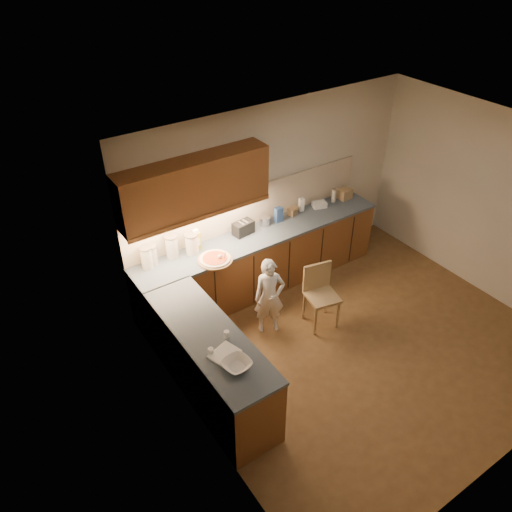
# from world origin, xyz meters

# --- Properties ---
(room) EXTENTS (4.54, 4.50, 2.62)m
(room) POSITION_xyz_m (0.00, 0.00, 1.68)
(room) COLOR brown
(room) RESTS_ON ground
(l_counter) EXTENTS (3.77, 2.62, 0.92)m
(l_counter) POSITION_xyz_m (-0.92, 1.25, 0.46)
(l_counter) COLOR brown
(l_counter) RESTS_ON ground
(backsplash) EXTENTS (3.75, 0.02, 0.58)m
(backsplash) POSITION_xyz_m (-0.38, 1.99, 1.21)
(backsplash) COLOR beige
(backsplash) RESTS_ON l_counter
(upper_cabinets) EXTENTS (1.95, 0.36, 0.73)m
(upper_cabinets) POSITION_xyz_m (-1.27, 1.82, 1.85)
(upper_cabinets) COLOR brown
(upper_cabinets) RESTS_ON ground
(pizza_on_board) EXTENTS (0.45, 0.45, 0.18)m
(pizza_on_board) POSITION_xyz_m (-1.22, 1.50, 0.94)
(pizza_on_board) COLOR #A88154
(pizza_on_board) RESTS_ON l_counter
(child) EXTENTS (0.47, 0.39, 1.09)m
(child) POSITION_xyz_m (-0.80, 0.90, 0.54)
(child) COLOR white
(child) RESTS_ON ground
(wooden_chair) EXTENTS (0.47, 0.47, 0.87)m
(wooden_chair) POSITION_xyz_m (-0.16, 0.66, 0.50)
(wooden_chair) COLOR tan
(wooden_chair) RESTS_ON ground
(mixing_bowl) EXTENTS (0.32, 0.32, 0.07)m
(mixing_bowl) POSITION_xyz_m (-1.95, -0.16, 0.95)
(mixing_bowl) COLOR white
(mixing_bowl) RESTS_ON l_counter
(canister_a) EXTENTS (0.15, 0.15, 0.30)m
(canister_a) POSITION_xyz_m (-1.99, 1.85, 1.07)
(canister_a) COLOR silver
(canister_a) RESTS_ON l_counter
(canister_b) EXTENTS (0.16, 0.16, 0.27)m
(canister_b) POSITION_xyz_m (-1.92, 1.88, 1.06)
(canister_b) COLOR beige
(canister_b) RESTS_ON l_counter
(canister_c) EXTENTS (0.17, 0.17, 0.32)m
(canister_c) POSITION_xyz_m (-1.63, 1.88, 1.08)
(canister_c) COLOR beige
(canister_c) RESTS_ON l_counter
(canister_d) EXTENTS (0.18, 0.18, 0.29)m
(canister_d) POSITION_xyz_m (-1.38, 1.82, 1.07)
(canister_d) COLOR white
(canister_d) RESTS_ON l_counter
(oil_jug) EXTENTS (0.11, 0.09, 0.31)m
(oil_jug) POSITION_xyz_m (-1.30, 1.85, 1.06)
(oil_jug) COLOR gold
(oil_jug) RESTS_ON l_counter
(toaster) EXTENTS (0.30, 0.20, 0.19)m
(toaster) POSITION_xyz_m (-0.58, 1.83, 1.01)
(toaster) COLOR black
(toaster) RESTS_ON l_counter
(steel_pot) EXTENTS (0.16, 0.16, 0.12)m
(steel_pot) POSITION_xyz_m (-0.20, 1.86, 0.98)
(steel_pot) COLOR #B1B1B6
(steel_pot) RESTS_ON l_counter
(blue_box) EXTENTS (0.11, 0.08, 0.22)m
(blue_box) POSITION_xyz_m (0.01, 1.83, 1.03)
(blue_box) COLOR #2F4F8E
(blue_box) RESTS_ON l_counter
(card_box_a) EXTENTS (0.18, 0.15, 0.11)m
(card_box_a) POSITION_xyz_m (0.30, 1.87, 0.97)
(card_box_a) COLOR #A38458
(card_box_a) RESTS_ON l_counter
(white_bottle) EXTENTS (0.08, 0.08, 0.20)m
(white_bottle) POSITION_xyz_m (0.47, 1.89, 1.02)
(white_bottle) COLOR white
(white_bottle) RESTS_ON l_counter
(flat_pack) EXTENTS (0.24, 0.20, 0.08)m
(flat_pack) POSITION_xyz_m (0.76, 1.82, 0.96)
(flat_pack) COLOR silver
(flat_pack) RESTS_ON l_counter
(tall_jar) EXTENTS (0.07, 0.07, 0.21)m
(tall_jar) POSITION_xyz_m (1.04, 1.82, 1.03)
(tall_jar) COLOR silver
(tall_jar) RESTS_ON l_counter
(card_box_b) EXTENTS (0.21, 0.17, 0.16)m
(card_box_b) POSITION_xyz_m (1.26, 1.81, 1.00)
(card_box_b) COLOR tan
(card_box_b) RESTS_ON l_counter
(dough_cloth) EXTENTS (0.34, 0.30, 0.02)m
(dough_cloth) POSITION_xyz_m (-1.96, 0.05, 0.93)
(dough_cloth) COLOR white
(dough_cloth) RESTS_ON l_counter
(spice_jar_a) EXTENTS (0.07, 0.07, 0.08)m
(spice_jar_a) POSITION_xyz_m (-2.07, 0.13, 0.96)
(spice_jar_a) COLOR white
(spice_jar_a) RESTS_ON l_counter
(spice_jar_b) EXTENTS (0.08, 0.08, 0.08)m
(spice_jar_b) POSITION_xyz_m (-1.82, 0.25, 0.96)
(spice_jar_b) COLOR white
(spice_jar_b) RESTS_ON l_counter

